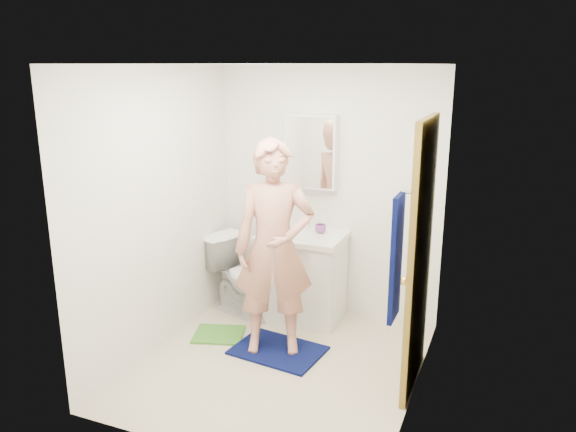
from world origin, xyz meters
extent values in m
cube|color=beige|center=(0.00, 0.00, -0.01)|extent=(2.20, 2.40, 0.02)
cube|color=white|center=(0.00, 0.00, 2.41)|extent=(2.20, 2.40, 0.02)
cube|color=white|center=(0.00, 1.21, 1.20)|extent=(2.20, 0.02, 2.40)
cube|color=white|center=(0.00, -1.21, 1.20)|extent=(2.20, 0.02, 2.40)
cube|color=white|center=(-1.11, 0.00, 1.20)|extent=(0.02, 2.40, 2.40)
cube|color=white|center=(1.11, 0.00, 1.20)|extent=(0.02, 2.40, 2.40)
cube|color=white|center=(-0.15, 0.91, 0.40)|extent=(0.75, 0.55, 0.80)
cube|color=white|center=(-0.15, 0.91, 0.83)|extent=(0.79, 0.59, 0.05)
cylinder|color=white|center=(-0.15, 0.91, 0.84)|extent=(0.40, 0.40, 0.03)
cylinder|color=silver|center=(-0.15, 1.09, 0.91)|extent=(0.03, 0.03, 0.12)
cube|color=white|center=(-0.15, 1.14, 1.60)|extent=(0.50, 0.12, 0.70)
cube|color=white|center=(-0.15, 1.08, 1.60)|extent=(0.46, 0.01, 0.66)
cube|color=olive|center=(1.07, 0.15, 1.02)|extent=(0.05, 0.80, 2.05)
sphere|color=gold|center=(1.03, -0.17, 0.95)|extent=(0.07, 0.07, 0.07)
cube|color=#070F46|center=(1.03, -0.57, 1.25)|extent=(0.03, 0.24, 0.80)
cylinder|color=silver|center=(1.07, -0.57, 1.67)|extent=(0.06, 0.02, 0.02)
imported|color=white|center=(-0.71, 0.79, 0.39)|extent=(0.86, 0.65, 0.77)
cube|color=#070F46|center=(-0.09, 0.18, 0.01)|extent=(0.81, 0.62, 0.02)
cube|color=#4A9230|center=(-0.71, 0.25, 0.01)|extent=(0.53, 0.49, 0.02)
imported|color=#C45B68|center=(-0.33, 0.89, 0.94)|extent=(0.10, 0.11, 0.18)
imported|color=#8B4395|center=(0.00, 1.00, 0.89)|extent=(0.14, 0.14, 0.09)
imported|color=tan|center=(-0.13, 0.20, 0.93)|extent=(0.78, 0.65, 1.82)
camera|label=1|loc=(1.65, -3.82, 2.40)|focal=35.00mm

